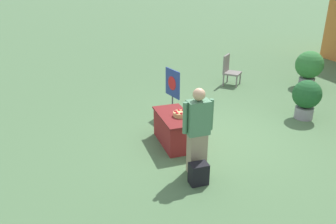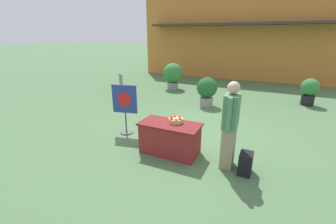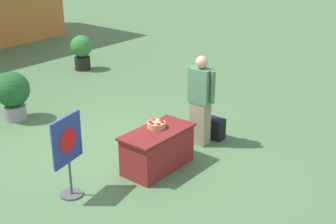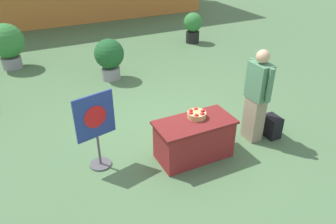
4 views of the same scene
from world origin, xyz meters
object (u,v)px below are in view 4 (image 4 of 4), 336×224
poster_board (96,128)px  potted_plant_far_left (109,57)px  apple_basket (197,114)px  potted_plant_near_left (7,43)px  backpack (272,126)px  potted_plant_far_right (193,26)px  display_table (194,139)px  person_visitor (257,96)px

poster_board → potted_plant_far_left: poster_board is taller
apple_basket → potted_plant_near_left: potted_plant_near_left is taller
backpack → potted_plant_near_left: (-4.18, 5.90, 0.51)m
apple_basket → potted_plant_far_left: bearing=95.5°
potted_plant_far_right → apple_basket: bearing=-119.6°
backpack → potted_plant_far_left: 4.39m
poster_board → potted_plant_far_right: (4.70, 5.06, -0.17)m
display_table → potted_plant_far_left: bearing=94.0°
apple_basket → backpack: size_ratio=0.76×
potted_plant_far_left → potted_plant_far_right: size_ratio=1.06×
backpack → display_table: bearing=176.3°
backpack → poster_board: 3.27m
person_visitor → backpack: size_ratio=4.15×
potted_plant_far_left → potted_plant_far_right: 3.85m
potted_plant_near_left → potted_plant_far_left: bearing=-41.0°
display_table → apple_basket: bearing=47.5°
backpack → potted_plant_near_left: size_ratio=0.34×
display_table → potted_plant_far_right: size_ratio=1.32×
backpack → potted_plant_far_left: potted_plant_far_left is taller
potted_plant_far_left → poster_board: bearing=-110.6°
display_table → person_visitor: (1.27, 0.01, 0.54)m
person_visitor → potted_plant_far_left: 4.13m
person_visitor → poster_board: person_visitor is taller
potted_plant_far_right → potted_plant_far_left: bearing=-153.6°
potted_plant_far_right → backpack: bearing=-105.2°
backpack → potted_plant_near_left: bearing=125.3°
backpack → potted_plant_far_right: size_ratio=0.42×
person_visitor → potted_plant_near_left: 6.93m
potted_plant_near_left → potted_plant_far_right: bearing=-2.6°
display_table → potted_plant_far_left: (-0.27, 3.82, 0.26)m
display_table → poster_board: bearing=162.7°
backpack → poster_board: size_ratio=0.32×
display_table → potted_plant_far_right: potted_plant_far_right is taller
display_table → potted_plant_far_left: size_ratio=1.25×
person_visitor → potted_plant_near_left: (-3.81, 5.79, -0.17)m
backpack → poster_board: bearing=169.6°
backpack → potted_plant_far_right: bearing=74.8°
apple_basket → potted_plant_far_right: potted_plant_far_right is taller
potted_plant_near_left → backpack: bearing=-54.7°
potted_plant_near_left → potted_plant_far_right: 5.72m
display_table → potted_plant_near_left: 6.34m
potted_plant_near_left → display_table: bearing=-66.3°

